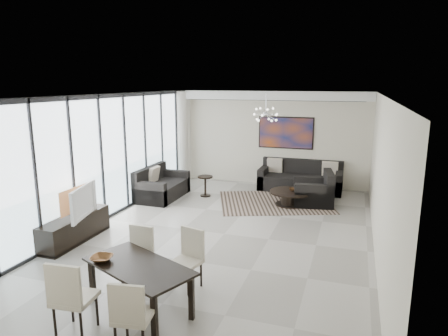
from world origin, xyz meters
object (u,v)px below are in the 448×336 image
at_px(coffee_table, 290,197).
at_px(television, 78,202).
at_px(tv_console, 74,228).
at_px(dining_table, 139,271).
at_px(sofa_main, 300,180).

height_order(coffee_table, television, television).
distance_m(tv_console, dining_table, 3.11).
bearing_deg(tv_console, coffee_table, 45.28).
relative_size(coffee_table, tv_console, 0.62).
bearing_deg(television, coffee_table, -57.24).
bearing_deg(television, sofa_main, -47.90).
bearing_deg(dining_table, television, 143.21).
xyz_separation_m(coffee_table, tv_console, (-3.76, -3.80, 0.06)).
bearing_deg(coffee_table, dining_table, -102.44).
relative_size(coffee_table, dining_table, 0.59).
relative_size(tv_console, dining_table, 0.95).
height_order(coffee_table, tv_console, tv_console).
bearing_deg(tv_console, sofa_main, 54.75).
bearing_deg(sofa_main, coffee_table, -91.81).
bearing_deg(sofa_main, dining_table, -100.13).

